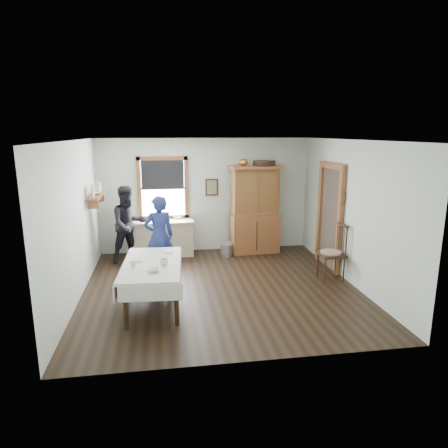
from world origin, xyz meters
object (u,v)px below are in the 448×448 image
(work_counter, at_px, (162,238))
(china_hutch, at_px, (255,210))
(dining_table, at_px, (152,284))
(wicker_basket, at_px, (247,249))
(woman_blue, at_px, (159,239))
(pail, at_px, (226,250))
(figure_dark, at_px, (129,227))
(spindle_chair, at_px, (331,252))

(work_counter, height_order, china_hutch, china_hutch)
(dining_table, height_order, wicker_basket, dining_table)
(woman_blue, bearing_deg, work_counter, -106.79)
(wicker_basket, bearing_deg, woman_blue, -149.20)
(work_counter, height_order, pail, work_counter)
(figure_dark, bearing_deg, pail, -23.68)
(spindle_chair, relative_size, woman_blue, 0.74)
(wicker_basket, bearing_deg, china_hutch, 22.74)
(pail, height_order, woman_blue, woman_blue)
(work_counter, bearing_deg, wicker_basket, -4.43)
(work_counter, distance_m, pail, 1.52)
(china_hutch, distance_m, wicker_basket, 0.97)
(dining_table, xyz_separation_m, wicker_basket, (2.17, 2.63, -0.28))
(work_counter, distance_m, wicker_basket, 2.03)
(figure_dark, bearing_deg, dining_table, -102.65)
(work_counter, distance_m, spindle_chair, 3.86)
(spindle_chair, distance_m, figure_dark, 4.33)
(dining_table, bearing_deg, spindle_chair, 11.49)
(work_counter, height_order, figure_dark, figure_dark)
(pail, height_order, wicker_basket, pail)
(spindle_chair, distance_m, woman_blue, 3.40)
(dining_table, relative_size, pail, 6.23)
(spindle_chair, height_order, figure_dark, figure_dark)
(china_hutch, distance_m, figure_dark, 2.93)
(work_counter, xyz_separation_m, woman_blue, (-0.05, -1.35, 0.34))
(spindle_chair, relative_size, figure_dark, 0.71)
(dining_table, distance_m, woman_blue, 1.47)
(china_hutch, xyz_separation_m, dining_table, (-2.36, -2.71, -0.67))
(work_counter, xyz_separation_m, china_hutch, (2.19, -0.04, 0.62))
(dining_table, distance_m, pail, 2.96)
(work_counter, height_order, dining_table, work_counter)
(spindle_chair, xyz_separation_m, wicker_basket, (-1.27, 1.93, -0.47))
(pail, bearing_deg, wicker_basket, 18.79)
(dining_table, bearing_deg, pail, 56.21)
(china_hutch, distance_m, dining_table, 3.66)
(figure_dark, bearing_deg, spindle_chair, -48.37)
(work_counter, xyz_separation_m, wicker_basket, (2.00, -0.13, -0.33))
(work_counter, bearing_deg, dining_table, -94.45)
(spindle_chair, bearing_deg, figure_dark, 155.70)
(work_counter, distance_m, dining_table, 2.76)
(dining_table, bearing_deg, figure_dark, 102.71)
(work_counter, height_order, woman_blue, woman_blue)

